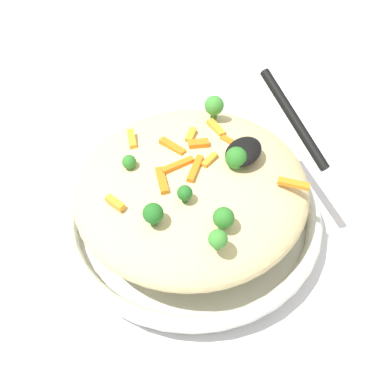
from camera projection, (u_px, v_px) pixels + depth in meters
ground_plane at (192, 228)px, 0.66m from camera, size 2.40×2.40×0.00m
serving_bowl at (192, 217)px, 0.64m from camera, size 0.35×0.35×0.04m
pasta_mound at (192, 188)px, 0.60m from camera, size 0.30×0.29×0.08m
carrot_piece_0 at (130, 140)px, 0.60m from camera, size 0.03×0.03×0.01m
carrot_piece_1 at (195, 169)px, 0.56m from camera, size 0.04×0.02×0.01m
carrot_piece_2 at (216, 128)px, 0.62m from camera, size 0.02×0.03×0.01m
carrot_piece_3 at (294, 184)px, 0.55m from camera, size 0.02×0.04×0.01m
carrot_piece_4 at (210, 160)px, 0.57m from camera, size 0.03×0.01×0.01m
carrot_piece_5 at (178, 165)px, 0.56m from camera, size 0.04×0.03×0.01m
carrot_piece_6 at (199, 144)px, 0.59m from camera, size 0.03×0.03×0.01m
carrot_piece_7 at (162, 180)px, 0.55m from camera, size 0.03×0.03×0.01m
carrot_piece_8 at (115, 203)px, 0.53m from camera, size 0.01×0.03×0.01m
carrot_piece_9 at (172, 147)px, 0.59m from camera, size 0.01×0.04×0.01m
carrot_piece_10 at (232, 143)px, 0.60m from camera, size 0.01×0.04×0.01m
carrot_piece_11 at (191, 135)px, 0.60m from camera, size 0.03×0.02×0.01m
broccoli_floret_0 at (214, 106)px, 0.62m from camera, size 0.03×0.03×0.03m
broccoli_floret_1 at (236, 158)px, 0.56m from camera, size 0.03×0.03×0.03m
broccoli_floret_2 at (153, 214)px, 0.50m from camera, size 0.02×0.02×0.03m
broccoli_floret_3 at (224, 218)px, 0.50m from camera, size 0.02×0.02×0.03m
broccoli_floret_4 at (129, 162)px, 0.56m from camera, size 0.02×0.02×0.02m
broccoli_floret_5 at (185, 193)px, 0.52m from camera, size 0.02×0.02×0.02m
broccoli_floret_6 at (218, 239)px, 0.48m from camera, size 0.02×0.02×0.03m
serving_spoon at (261, 140)px, 0.57m from camera, size 0.13×0.13×0.06m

